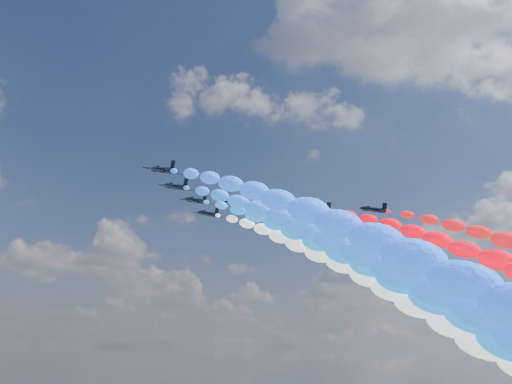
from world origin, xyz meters
TOP-DOWN VIEW (x-y plane):
  - jet_0 at (-33.58, -6.66)m, footprint 8.97×12.24m
  - trail_0 at (-33.58, -56.23)m, footprint 6.33×95.74m
  - jet_1 at (-23.66, 4.59)m, footprint 9.45×12.58m
  - trail_1 at (-23.66, -44.98)m, footprint 6.33×95.74m
  - jet_2 at (-11.73, 14.46)m, footprint 8.99×12.25m
  - trail_2 at (-11.73, -35.11)m, footprint 6.33×95.74m
  - jet_3 at (-1.61, 11.86)m, footprint 8.99×12.25m
  - trail_3 at (-1.61, -37.71)m, footprint 6.33×95.74m
  - jet_4 at (0.37, 27.02)m, footprint 9.17×12.38m
  - trail_4 at (0.37, -22.55)m, footprint 6.33×95.74m
  - jet_5 at (11.96, 16.23)m, footprint 9.19×12.40m
  - trail_5 at (11.96, -33.34)m, footprint 6.33×95.74m
  - jet_6 at (21.09, 2.98)m, footprint 9.14×12.36m
  - trail_6 at (21.09, -46.60)m, footprint 6.33×95.74m
  - jet_7 at (33.91, -5.82)m, footprint 9.61×12.70m

SIDE VIEW (x-z plane):
  - trail_0 at x=-33.58m, z-range 60.64..106.07m
  - trail_1 at x=-23.66m, z-range 60.64..106.07m
  - trail_2 at x=-11.73m, z-range 60.64..106.07m
  - trail_3 at x=-1.61m, z-range 60.64..106.07m
  - trail_4 at x=0.37m, z-range 60.64..106.07m
  - trail_5 at x=11.96m, z-range 60.64..106.07m
  - trail_6 at x=21.09m, z-range 60.64..106.07m
  - jet_0 at x=-33.58m, z-range 101.41..106.95m
  - jet_1 at x=-23.66m, z-range 101.41..106.95m
  - jet_2 at x=-11.73m, z-range 101.41..106.95m
  - jet_3 at x=-1.61m, z-range 101.41..106.95m
  - jet_4 at x=0.37m, z-range 101.41..106.95m
  - jet_5 at x=11.96m, z-range 101.41..106.95m
  - jet_6 at x=21.09m, z-range 101.41..106.95m
  - jet_7 at x=33.91m, z-range 101.41..106.95m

